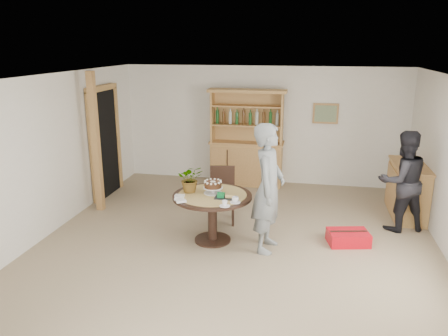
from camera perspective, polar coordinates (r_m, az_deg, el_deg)
The scene contains 17 objects.
ground at distance 6.53m, azimuth 1.26°, elevation -10.87°, with size 7.00×7.00×0.00m, color tan.
room_shell at distance 5.96m, azimuth 1.40°, elevation 4.28°, with size 6.04×7.04×2.52m.
doorway at distance 8.88m, azimuth -15.33°, elevation 3.44°, with size 0.13×1.10×2.18m.
pine_post at distance 8.05m, azimuth -16.41°, elevation 3.15°, with size 0.12×0.12×2.50m, color tan.
hutch at distance 9.35m, azimuth 2.98°, elevation 1.98°, with size 1.62×0.54×2.04m.
sideboard at distance 8.30m, azimuth 22.85°, elevation -2.66°, with size 0.54×1.26×0.94m.
dining_table at distance 6.63m, azimuth -1.53°, elevation -4.72°, with size 1.20×1.20×0.76m.
dining_chair at distance 7.42m, azimuth -0.21°, elevation -3.00°, with size 0.49×0.49×0.95m.
birthday_cake at distance 6.58m, azimuth -1.45°, elevation -2.30°, with size 0.30×0.30×0.20m.
flower_vase at distance 6.64m, azimuth -4.40°, elevation -1.40°, with size 0.38×0.33×0.42m, color #3F7233.
gift_tray at distance 6.41m, azimuth 0.09°, elevation -3.73°, with size 0.30×0.20×0.08m.
coffee_cup_a at distance 6.23m, azimuth 1.48°, elevation -4.20°, with size 0.15×0.15×0.09m.
coffee_cup_b at distance 6.10m, azimuth 0.09°, elevation -4.71°, with size 0.15×0.15×0.08m.
napkins at distance 6.39m, azimuth -5.76°, elevation -3.99°, with size 0.24×0.33×0.03m.
teen_boy at distance 6.30m, azimuth 5.82°, elevation -2.65°, with size 0.69×0.45×1.89m, color slate.
adult_person at distance 7.54m, azimuth 22.27°, elevation -1.59°, with size 0.80×0.62×1.65m, color black.
red_suitcase at distance 6.98m, azimuth 15.90°, elevation -8.73°, with size 0.67×0.52×0.21m.
Camera 1 is at (1.01, -5.74, 2.95)m, focal length 35.00 mm.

